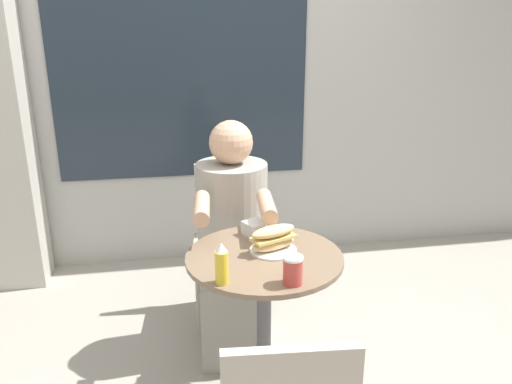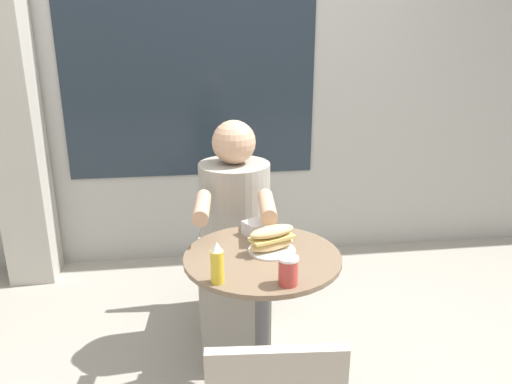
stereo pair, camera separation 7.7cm
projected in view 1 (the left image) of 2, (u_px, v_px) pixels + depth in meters
storefront_wall at (217, 57)px, 3.27m from camera, size 8.00×0.09×2.80m
cafe_table at (264, 301)px, 2.03m from camera, size 0.62×0.62×0.75m
diner_chair at (227, 227)px, 2.81m from camera, size 0.41×0.41×0.87m
seated_diner at (233, 255)px, 2.49m from camera, size 0.39×0.64×1.18m
sandwich_on_plate at (273, 240)px, 1.98m from camera, size 0.21×0.19×0.11m
drink_cup at (293, 270)px, 1.73m from camera, size 0.07×0.07×0.10m
napkin_box at (255, 228)px, 2.14m from camera, size 0.12×0.12×0.06m
condiment_bottle at (222, 264)px, 1.73m from camera, size 0.05×0.05×0.16m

